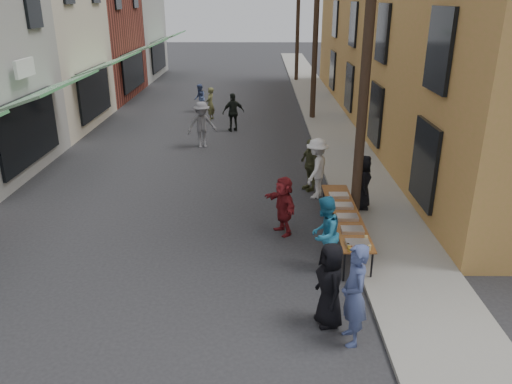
{
  "coord_description": "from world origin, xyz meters",
  "views": [
    {
      "loc": [
        1.71,
        -9.53,
        5.7
      ],
      "look_at": [
        1.61,
        1.69,
        1.3
      ],
      "focal_mm": 35.0,
      "sensor_mm": 36.0,
      "label": 1
    }
  ],
  "objects_px": {
    "guest_front_c": "(324,234)",
    "utility_pole_mid": "(316,24)",
    "guest_front_a": "(330,285)",
    "server": "(363,182)",
    "catering_tray_sausage": "(358,243)",
    "utility_pole_far": "(298,15)",
    "serving_table": "(345,215)",
    "utility_pole_near": "(367,50)"
  },
  "relations": [
    {
      "from": "serving_table",
      "to": "server",
      "type": "xyz_separation_m",
      "value": [
        0.77,
        1.9,
        0.16
      ]
    },
    {
      "from": "catering_tray_sausage",
      "to": "server",
      "type": "bearing_deg",
      "value": 77.68
    },
    {
      "from": "utility_pole_near",
      "to": "guest_front_a",
      "type": "height_order",
      "value": "utility_pole_near"
    },
    {
      "from": "utility_pole_near",
      "to": "utility_pole_mid",
      "type": "xyz_separation_m",
      "value": [
        0.0,
        12.0,
        0.0
      ]
    },
    {
      "from": "catering_tray_sausage",
      "to": "server",
      "type": "xyz_separation_m",
      "value": [
        0.77,
        3.55,
        0.08
      ]
    },
    {
      "from": "utility_pole_far",
      "to": "utility_pole_near",
      "type": "bearing_deg",
      "value": -90.0
    },
    {
      "from": "utility_pole_far",
      "to": "server",
      "type": "distance_m",
      "value": 23.72
    },
    {
      "from": "utility_pole_far",
      "to": "guest_front_c",
      "type": "xyz_separation_m",
      "value": [
        -1.19,
        -26.74,
        -3.63
      ]
    },
    {
      "from": "utility_pole_mid",
      "to": "guest_front_a",
      "type": "bearing_deg",
      "value": -94.49
    },
    {
      "from": "guest_front_c",
      "to": "serving_table",
      "type": "bearing_deg",
      "value": -178.23
    },
    {
      "from": "utility_pole_near",
      "to": "catering_tray_sausage",
      "type": "bearing_deg",
      "value": -99.49
    },
    {
      "from": "utility_pole_near",
      "to": "guest_front_a",
      "type": "relative_size",
      "value": 5.49
    },
    {
      "from": "guest_front_a",
      "to": "server",
      "type": "height_order",
      "value": "server"
    },
    {
      "from": "utility_pole_far",
      "to": "server",
      "type": "bearing_deg",
      "value": -89.33
    },
    {
      "from": "serving_table",
      "to": "guest_front_a",
      "type": "height_order",
      "value": "guest_front_a"
    },
    {
      "from": "utility_pole_near",
      "to": "server",
      "type": "xyz_separation_m",
      "value": [
        0.27,
        0.56,
        -3.63
      ]
    },
    {
      "from": "utility_pole_mid",
      "to": "utility_pole_near",
      "type": "bearing_deg",
      "value": -90.0
    },
    {
      "from": "utility_pole_near",
      "to": "catering_tray_sausage",
      "type": "height_order",
      "value": "utility_pole_near"
    },
    {
      "from": "utility_pole_far",
      "to": "server",
      "type": "relative_size",
      "value": 5.81
    },
    {
      "from": "serving_table",
      "to": "utility_pole_far",
      "type": "bearing_deg",
      "value": 88.87
    },
    {
      "from": "utility_pole_far",
      "to": "catering_tray_sausage",
      "type": "xyz_separation_m",
      "value": [
        -0.5,
        -26.99,
        -3.71
      ]
    },
    {
      "from": "guest_front_a",
      "to": "guest_front_c",
      "type": "xyz_separation_m",
      "value": [
        0.13,
        1.96,
        0.05
      ]
    },
    {
      "from": "utility_pole_mid",
      "to": "utility_pole_far",
      "type": "relative_size",
      "value": 1.0
    },
    {
      "from": "utility_pole_far",
      "to": "serving_table",
      "type": "relative_size",
      "value": 2.25
    },
    {
      "from": "serving_table",
      "to": "guest_front_a",
      "type": "distance_m",
      "value": 3.46
    },
    {
      "from": "guest_front_c",
      "to": "utility_pole_far",
      "type": "bearing_deg",
      "value": -154.68
    },
    {
      "from": "utility_pole_mid",
      "to": "server",
      "type": "height_order",
      "value": "utility_pole_mid"
    },
    {
      "from": "serving_table",
      "to": "guest_front_c",
      "type": "distance_m",
      "value": 1.57
    },
    {
      "from": "guest_front_c",
      "to": "utility_pole_mid",
      "type": "bearing_deg",
      "value": -156.74
    },
    {
      "from": "serving_table",
      "to": "catering_tray_sausage",
      "type": "relative_size",
      "value": 8.0
    },
    {
      "from": "catering_tray_sausage",
      "to": "server",
      "type": "height_order",
      "value": "server"
    },
    {
      "from": "utility_pole_far",
      "to": "serving_table",
      "type": "height_order",
      "value": "utility_pole_far"
    },
    {
      "from": "catering_tray_sausage",
      "to": "guest_front_a",
      "type": "xyz_separation_m",
      "value": [
        -0.81,
        -1.71,
        0.03
      ]
    },
    {
      "from": "utility_pole_mid",
      "to": "server",
      "type": "xyz_separation_m",
      "value": [
        0.27,
        -11.44,
        -3.63
      ]
    },
    {
      "from": "server",
      "to": "catering_tray_sausage",
      "type": "bearing_deg",
      "value": 173.74
    },
    {
      "from": "utility_pole_far",
      "to": "serving_table",
      "type": "distance_m",
      "value": 25.63
    },
    {
      "from": "server",
      "to": "utility_pole_mid",
      "type": "bearing_deg",
      "value": 7.44
    },
    {
      "from": "utility_pole_near",
      "to": "serving_table",
      "type": "bearing_deg",
      "value": -110.43
    },
    {
      "from": "utility_pole_mid",
      "to": "catering_tray_sausage",
      "type": "height_order",
      "value": "utility_pole_mid"
    },
    {
      "from": "guest_front_a",
      "to": "utility_pole_mid",
      "type": "bearing_deg",
      "value": 162.24
    },
    {
      "from": "serving_table",
      "to": "guest_front_c",
      "type": "relative_size",
      "value": 2.29
    },
    {
      "from": "utility_pole_near",
      "to": "guest_front_c",
      "type": "distance_m",
      "value": 4.7
    }
  ]
}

